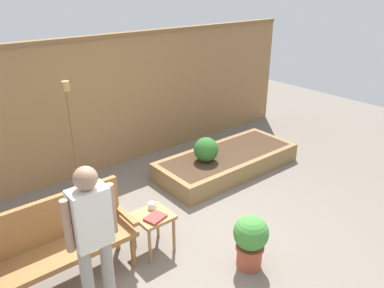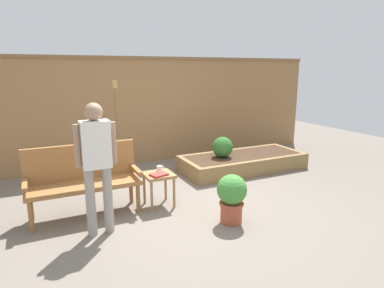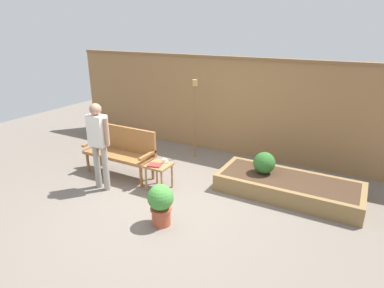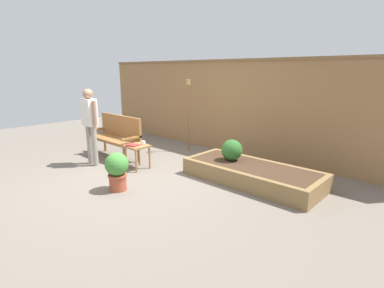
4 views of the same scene
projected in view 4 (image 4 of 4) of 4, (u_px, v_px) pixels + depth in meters
ground_plane at (138, 177)px, 5.49m from camera, size 14.00×14.00×0.00m
fence_back at (224, 106)px, 7.08m from camera, size 8.40×0.14×2.16m
garden_bench at (117, 133)px, 6.62m from camera, size 1.44×0.48×0.94m
side_table at (137, 149)px, 5.87m from camera, size 0.40×0.40×0.48m
cup_on_table at (143, 143)px, 5.88m from camera, size 0.12×0.08×0.08m
book_on_table at (133, 145)px, 5.80m from camera, size 0.26×0.22×0.03m
potted_boxwood at (117, 169)px, 4.81m from camera, size 0.38×0.38×0.63m
raised_planter_bed at (252, 174)px, 5.22m from camera, size 2.40×1.00×0.30m
shrub_near_bench at (232, 150)px, 5.45m from camera, size 0.39×0.39×0.39m
tiki_torch at (188, 103)px, 6.98m from camera, size 0.10×0.10×1.72m
person_by_bench at (90, 120)px, 6.00m from camera, size 0.47×0.20×1.56m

